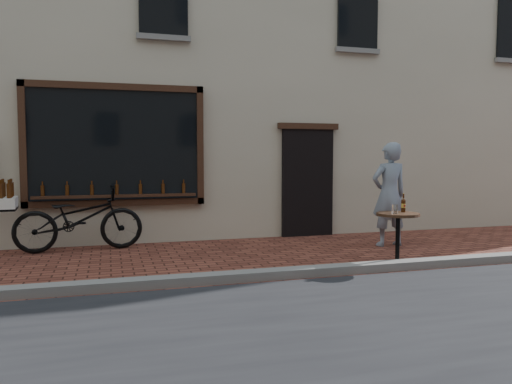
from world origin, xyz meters
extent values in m
plane|color=#53251B|center=(0.00, 0.00, 0.00)|extent=(90.00, 90.00, 0.00)
cube|color=slate|center=(0.00, 0.20, 0.06)|extent=(90.00, 0.25, 0.12)
cube|color=#C1B398|center=(0.00, 6.50, 5.00)|extent=(28.00, 6.00, 10.00)
cube|color=black|center=(-1.90, 3.45, 1.85)|extent=(3.00, 0.06, 2.00)
cube|color=black|center=(-1.90, 3.43, 2.91)|extent=(3.24, 0.10, 0.12)
cube|color=black|center=(-1.90, 3.43, 0.79)|extent=(3.24, 0.10, 0.12)
cube|color=black|center=(-3.46, 3.43, 1.85)|extent=(0.12, 0.10, 2.24)
cube|color=black|center=(-0.34, 3.43, 1.85)|extent=(0.12, 0.10, 2.24)
cube|color=black|center=(-1.90, 3.38, 0.92)|extent=(2.90, 0.16, 0.05)
cube|color=black|center=(1.90, 3.46, 1.10)|extent=(1.10, 0.10, 2.20)
cube|color=black|center=(1.90, 3.43, 2.26)|extent=(1.30, 0.10, 0.12)
cylinder|color=#3D1C07|center=(-3.15, 3.38, 1.04)|extent=(0.06, 0.06, 0.19)
cylinder|color=#3D1C07|center=(-2.73, 3.38, 1.04)|extent=(0.06, 0.06, 0.19)
cylinder|color=#3D1C07|center=(-2.32, 3.38, 1.04)|extent=(0.06, 0.06, 0.19)
cylinder|color=#3D1C07|center=(-1.90, 3.38, 1.04)|extent=(0.06, 0.06, 0.19)
cylinder|color=#3D1C07|center=(-1.48, 3.38, 1.04)|extent=(0.06, 0.06, 0.19)
cylinder|color=#3D1C07|center=(-1.07, 3.38, 1.04)|extent=(0.06, 0.06, 0.19)
cylinder|color=#3D1C07|center=(-0.65, 3.38, 1.04)|extent=(0.06, 0.06, 0.19)
cube|color=black|center=(3.00, 3.46, 4.60)|extent=(0.90, 0.06, 1.40)
imported|color=black|center=(-2.54, 3.05, 0.56)|extent=(2.19, 0.90, 1.13)
cube|color=black|center=(-3.73, 2.96, 0.78)|extent=(0.47, 0.63, 0.04)
cube|color=white|center=(-3.73, 2.96, 0.88)|extent=(0.47, 0.65, 0.18)
cylinder|color=#3D1C07|center=(-3.59, 2.74, 1.09)|extent=(0.07, 0.07, 0.24)
cylinder|color=#3D1C07|center=(-3.71, 2.73, 1.09)|extent=(0.07, 0.07, 0.24)
cylinder|color=#3D1C07|center=(-3.60, 2.89, 1.09)|extent=(0.07, 0.07, 0.24)
cylinder|color=#3D1C07|center=(-3.72, 2.88, 1.09)|extent=(0.07, 0.07, 0.24)
cylinder|color=#3D1C07|center=(-3.61, 3.04, 1.09)|extent=(0.07, 0.07, 0.24)
cylinder|color=#3D1C07|center=(-3.73, 3.03, 1.09)|extent=(0.07, 0.07, 0.24)
cylinder|color=#3D1C07|center=(-3.62, 3.19, 1.09)|extent=(0.07, 0.07, 0.24)
cylinder|color=#3D1C07|center=(-3.74, 3.18, 1.09)|extent=(0.07, 0.07, 0.24)
cylinder|color=black|center=(2.07, 0.35, 0.02)|extent=(0.46, 0.46, 0.03)
cylinder|color=black|center=(2.07, 0.35, 0.40)|extent=(0.06, 0.06, 0.73)
cylinder|color=black|center=(2.07, 0.35, 0.79)|extent=(0.63, 0.63, 0.04)
cylinder|color=gold|center=(2.19, 0.41, 0.91)|extent=(0.07, 0.07, 0.06)
cylinder|color=white|center=(1.96, 0.28, 0.88)|extent=(0.08, 0.08, 0.14)
imported|color=gray|center=(2.90, 1.95, 0.95)|extent=(0.70, 0.47, 1.90)
camera|label=1|loc=(-2.04, -6.08, 1.64)|focal=35.00mm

